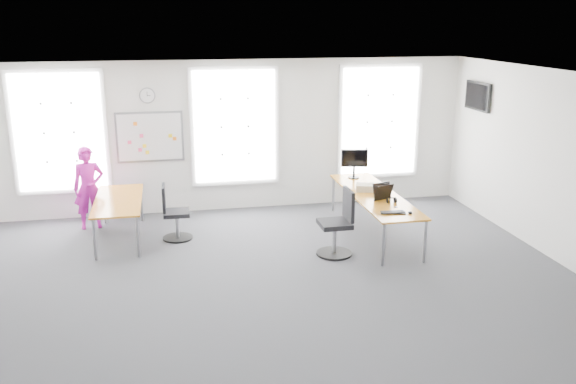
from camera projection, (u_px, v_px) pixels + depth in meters
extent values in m
plane|color=#2D2D32|center=(249.00, 292.00, 8.70)|extent=(10.00, 10.00, 0.00)
plane|color=silver|center=(245.00, 79.00, 7.87)|extent=(10.00, 10.00, 0.00)
plane|color=white|center=(220.00, 137.00, 12.06)|extent=(10.00, 0.00, 10.00)
plane|color=white|center=(319.00, 335.00, 4.52)|extent=(10.00, 0.00, 10.00)
plane|color=white|center=(574.00, 173.00, 9.24)|extent=(0.00, 10.00, 10.00)
cube|color=silver|center=(59.00, 132.00, 11.40)|extent=(1.60, 0.06, 2.20)
cube|color=silver|center=(235.00, 126.00, 12.03)|extent=(1.60, 0.06, 2.20)
cube|color=silver|center=(379.00, 121.00, 12.60)|extent=(1.60, 0.06, 2.20)
cube|color=#B67027|center=(374.00, 195.00, 10.85)|extent=(0.81, 3.04, 0.03)
cylinder|color=gray|center=(384.00, 245.00, 9.51)|extent=(0.05, 0.05, 0.71)
cylinder|color=gray|center=(425.00, 242.00, 9.64)|extent=(0.05, 0.05, 0.71)
cylinder|color=gray|center=(333.00, 194.00, 12.26)|extent=(0.05, 0.05, 0.71)
cylinder|color=gray|center=(366.00, 192.00, 12.39)|extent=(0.05, 0.05, 0.71)
cube|color=#B67027|center=(118.00, 200.00, 10.59)|extent=(0.80, 1.99, 0.03)
cylinder|color=gray|center=(94.00, 240.00, 9.74)|extent=(0.05, 0.05, 0.70)
cylinder|color=gray|center=(138.00, 237.00, 9.87)|extent=(0.05, 0.05, 0.70)
cylinder|color=gray|center=(104.00, 206.00, 11.51)|extent=(0.05, 0.05, 0.70)
cylinder|color=gray|center=(141.00, 204.00, 11.64)|extent=(0.05, 0.05, 0.70)
cylinder|color=black|center=(334.00, 253.00, 10.07)|extent=(0.59, 0.59, 0.03)
cylinder|color=gray|center=(334.00, 239.00, 10.00)|extent=(0.07, 0.07, 0.48)
cube|color=black|center=(335.00, 224.00, 9.93)|extent=(0.51, 0.51, 0.08)
cube|color=black|center=(349.00, 204.00, 9.88)|extent=(0.06, 0.48, 0.51)
cylinder|color=black|center=(178.00, 238.00, 10.79)|extent=(0.53, 0.53, 0.03)
cylinder|color=gray|center=(177.00, 226.00, 10.73)|extent=(0.06, 0.06, 0.43)
cube|color=black|center=(177.00, 213.00, 10.66)|extent=(0.46, 0.46, 0.07)
cube|color=black|center=(164.00, 198.00, 10.55)|extent=(0.06, 0.43, 0.46)
imported|color=#BF199B|center=(89.00, 188.00, 11.16)|extent=(0.61, 0.44, 1.53)
cube|color=white|center=(150.00, 137.00, 11.76)|extent=(1.20, 0.03, 0.90)
cylinder|color=gray|center=(147.00, 95.00, 11.54)|extent=(0.30, 0.04, 0.30)
cube|color=black|center=(478.00, 96.00, 11.84)|extent=(0.06, 0.90, 0.55)
cube|color=black|center=(393.00, 213.00, 9.79)|extent=(0.42, 0.24, 0.02)
ellipsoid|color=black|center=(410.00, 213.00, 9.76)|extent=(0.09, 0.12, 0.04)
cylinder|color=black|center=(396.00, 207.00, 10.09)|extent=(0.08, 0.08, 0.01)
cylinder|color=black|center=(388.00, 201.00, 10.32)|extent=(0.04, 0.08, 0.08)
cylinder|color=black|center=(395.00, 200.00, 10.34)|extent=(0.04, 0.08, 0.08)
cylinder|color=gold|center=(388.00, 201.00, 10.32)|extent=(0.01, 0.09, 0.09)
cube|color=black|center=(392.00, 198.00, 10.32)|extent=(0.15, 0.02, 0.01)
cube|color=black|center=(382.00, 191.00, 10.52)|extent=(0.36, 0.19, 0.29)
cube|color=orange|center=(383.00, 193.00, 10.45)|extent=(0.35, 0.20, 0.26)
cube|color=black|center=(384.00, 192.00, 10.43)|extent=(0.37, 0.21, 0.28)
cube|color=beige|center=(366.00, 188.00, 11.05)|extent=(0.41, 0.35, 0.12)
cylinder|color=black|center=(354.00, 178.00, 11.94)|extent=(0.21, 0.21, 0.02)
cylinder|color=black|center=(354.00, 172.00, 11.91)|extent=(0.04, 0.04, 0.21)
cube|color=black|center=(355.00, 158.00, 11.82)|extent=(0.51, 0.13, 0.34)
cube|color=black|center=(355.00, 158.00, 11.80)|extent=(0.47, 0.10, 0.31)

